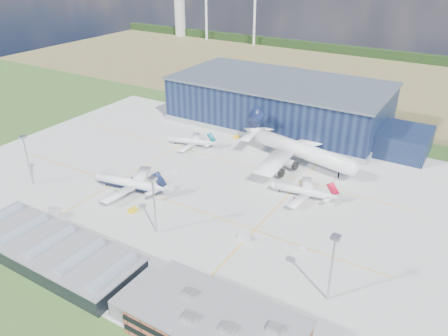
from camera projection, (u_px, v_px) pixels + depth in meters
ground at (183, 191)px, 187.59m from camera, size 600.00×600.00×0.00m
apron at (197, 181)px, 195.18m from camera, size 220.00×160.00×0.08m
farmland at (344, 76)px, 354.86m from camera, size 600.00×220.00×0.01m
treeline at (370, 53)px, 413.88m from camera, size 600.00×8.00×8.00m
horizon_dressing at (200, 7)px, 485.06m from camera, size 440.20×18.00×70.00m
hangar at (283, 105)px, 253.11m from camera, size 145.00×62.00×26.10m
ops_building at (216, 327)px, 114.18m from camera, size 46.00×23.00×10.90m
glass_concourse at (59, 253)px, 143.31m from camera, size 78.00×23.00×8.60m
light_mast_west at (26, 153)px, 185.75m from camera, size 2.60×2.60×23.00m
light_mast_center at (154, 196)px, 153.14m from camera, size 2.60×2.60×23.00m
light_mast_east at (333, 258)px, 122.86m from camera, size 2.60×2.60×23.00m
airliner_navy at (127, 178)px, 185.32m from camera, size 41.28×40.65×11.68m
airliner_red at (301, 187)px, 180.73m from camera, size 32.96×32.42×9.57m
airliner_widebody at (302, 143)px, 206.04m from camera, size 80.72×79.62×21.99m
airliner_regional at (190, 138)px, 227.62m from camera, size 33.24×32.83×8.84m
gse_tug_a at (133, 210)px, 172.19m from camera, size 2.77×3.98×1.54m
gse_tug_b at (173, 275)px, 138.51m from camera, size 2.00×2.83×1.17m
gse_van_a at (158, 181)px, 192.82m from camera, size 5.60×3.34×2.28m
gse_cart_a at (302, 250)px, 149.96m from camera, size 3.06×3.68×1.37m
gse_tug_c at (236, 137)px, 238.86m from camera, size 2.45×3.43×1.38m
gse_cart_b at (174, 170)px, 203.50m from camera, size 3.61×3.10×1.32m
gse_van_c at (244, 237)px, 155.63m from camera, size 5.03×3.43×2.20m
airstair at (53, 214)px, 167.74m from camera, size 2.81×5.76×3.55m
car_b at (196, 291)px, 132.14m from camera, size 4.28×2.32×1.34m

